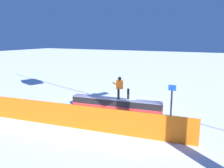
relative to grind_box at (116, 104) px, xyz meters
name	(u,v)px	position (x,y,z in m)	size (l,w,h in m)	color
ground_plane	(116,109)	(0.00, 0.00, -0.30)	(120.00, 120.00, 0.00)	white
grind_box	(116,104)	(0.00, 0.00, 0.00)	(5.73, 1.31, 0.65)	black
snowboarder	(121,87)	(-0.34, 0.02, 1.12)	(1.43, 0.99, 1.40)	silver
safety_fence	(82,117)	(0.00, 3.63, 0.29)	(10.53, 0.06, 1.17)	orange
trail_marker	(172,101)	(-3.45, 0.28, 0.71)	(0.40, 0.10, 1.88)	#262628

